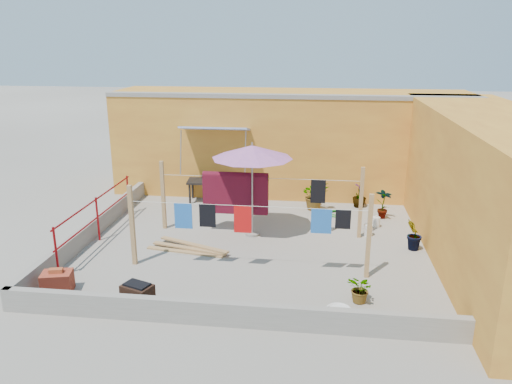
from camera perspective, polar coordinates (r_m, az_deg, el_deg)
ground at (r=12.08m, az=-0.04°, el=-6.03°), size 80.00×80.00×0.00m
wall_back at (r=16.05m, az=3.86°, el=5.76°), size 11.00×3.27×3.21m
wall_right at (r=12.07m, az=25.25°, el=0.34°), size 2.40×9.00×3.20m
parapet_front at (r=8.81m, az=-3.08°, el=-13.75°), size 8.30×0.16×0.44m
parapet_left at (r=13.11m, az=-18.06°, el=-3.97°), size 0.16×7.30×0.44m
red_railing at (r=12.68m, az=-17.70°, el=-2.24°), size 0.05×4.20×1.10m
clothesline_rig at (r=12.31m, az=-1.92°, el=-0.60°), size 5.09×2.35×1.80m
patio_umbrella at (r=12.03m, az=-0.44°, el=4.55°), size 2.48×2.48×2.37m
outdoor_table at (r=15.15m, az=-5.14°, el=1.12°), size 1.49×0.86×0.66m
brick_stack at (r=10.59m, az=-21.76°, el=-9.52°), size 0.65×0.53×0.49m
lumber_pile at (r=11.82m, az=-7.62°, el=-6.39°), size 2.00×0.87×0.12m
brazier at (r=9.56m, az=-13.36°, el=-11.48°), size 0.64×0.53×0.49m
white_basin at (r=9.38m, az=9.43°, el=-13.20°), size 0.47×0.47×0.08m
water_jug_a at (r=13.50m, az=13.56°, el=-3.36°), size 0.20×0.20×0.32m
water_jug_b at (r=12.87m, az=12.72°, el=-4.27°), size 0.22×0.22×0.34m
green_hose at (r=14.25m, az=9.19°, el=-2.45°), size 0.52×0.52×0.08m
plant_back_a at (r=14.51m, az=6.75°, el=-0.34°), size 0.95×0.88×0.86m
plant_back_b at (r=14.94m, az=11.74°, el=-0.39°), size 0.45×0.45×0.71m
plant_right_a at (r=14.11m, az=14.36°, el=-1.26°), size 0.54×0.48×0.86m
plant_right_b at (r=12.19m, az=17.63°, el=-4.69°), size 0.45×0.51×0.77m
plant_right_c at (r=9.66m, az=11.93°, el=-10.83°), size 0.65×0.65×0.55m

